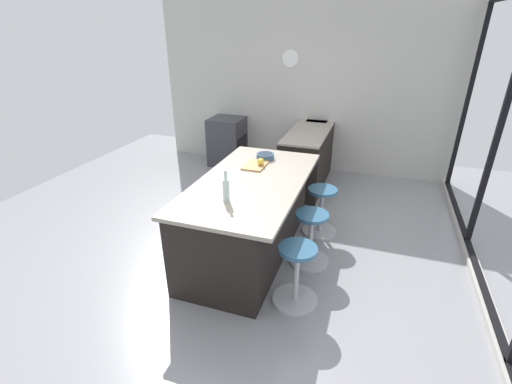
% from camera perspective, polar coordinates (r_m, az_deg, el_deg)
% --- Properties ---
extents(ground_plane, '(7.73, 7.73, 0.00)m').
position_cam_1_polar(ground_plane, '(4.40, -2.44, -8.68)').
color(ground_plane, gray).
extents(interior_partition_left, '(0.15, 5.14, 2.88)m').
position_cam_1_polar(interior_partition_left, '(6.60, 7.08, 16.12)').
color(interior_partition_left, beige).
rests_on(interior_partition_left, ground_plane).
extents(sink_cabinet, '(2.55, 0.60, 1.19)m').
position_cam_1_polar(sink_cabinet, '(6.43, 8.98, 6.74)').
color(sink_cabinet, black).
rests_on(sink_cabinet, ground_plane).
extents(oven_range, '(0.60, 0.61, 0.88)m').
position_cam_1_polar(oven_range, '(6.88, -4.54, 8.00)').
color(oven_range, '#38383D').
rests_on(oven_range, ground_plane).
extents(kitchen_island, '(2.14, 1.10, 0.91)m').
position_cam_1_polar(kitchen_island, '(4.12, -1.28, -3.76)').
color(kitchen_island, black).
rests_on(kitchen_island, ground_plane).
extents(stool_by_window, '(0.44, 0.44, 0.61)m').
position_cam_1_polar(stool_by_window, '(4.63, 10.19, -3.15)').
color(stool_by_window, '#B7B7BC').
rests_on(stool_by_window, ground_plane).
extents(stool_middle, '(0.44, 0.44, 0.61)m').
position_cam_1_polar(stool_middle, '(4.05, 8.57, -7.45)').
color(stool_middle, '#B7B7BC').
rests_on(stool_middle, ground_plane).
extents(stool_near_camera, '(0.44, 0.44, 0.61)m').
position_cam_1_polar(stool_near_camera, '(3.50, 6.38, -13.11)').
color(stool_near_camera, '#B7B7BC').
rests_on(stool_near_camera, ground_plane).
extents(cutting_board, '(0.36, 0.24, 0.02)m').
position_cam_1_polar(cutting_board, '(4.30, -0.12, 4.24)').
color(cutting_board, tan).
rests_on(cutting_board, kitchen_island).
extents(apple_yellow, '(0.08, 0.08, 0.08)m').
position_cam_1_polar(apple_yellow, '(4.27, 0.75, 4.82)').
color(apple_yellow, gold).
rests_on(apple_yellow, cutting_board).
extents(water_bottle, '(0.06, 0.06, 0.31)m').
position_cam_1_polar(water_bottle, '(3.40, -4.75, 0.40)').
color(water_bottle, silver).
rests_on(water_bottle, kitchen_island).
extents(fruit_bowl, '(0.22, 0.22, 0.07)m').
position_cam_1_polar(fruit_bowl, '(4.53, 1.48, 5.72)').
color(fruit_bowl, '#334C6B').
rests_on(fruit_bowl, kitchen_island).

